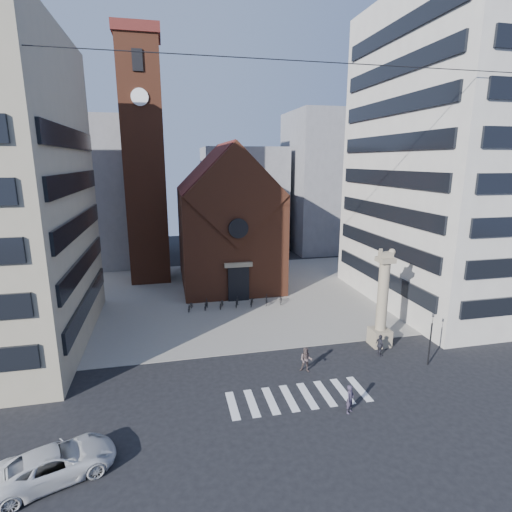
{
  "coord_description": "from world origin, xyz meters",
  "views": [
    {
      "loc": [
        -7.6,
        -26.07,
        15.74
      ],
      "look_at": [
        0.05,
        8.0,
        7.38
      ],
      "focal_mm": 28.0,
      "sensor_mm": 36.0,
      "label": 1
    }
  ],
  "objects_px": {
    "traffic_light": "(431,338)",
    "white_car": "(55,463)",
    "pedestrian_1": "(306,360)",
    "pedestrian_0": "(350,399)",
    "pedestrian_2": "(380,345)",
    "lion_column": "(382,308)",
    "scooter_0": "(190,306)"
  },
  "relations": [
    {
      "from": "traffic_light",
      "to": "pedestrian_1",
      "type": "bearing_deg",
      "value": 173.56
    },
    {
      "from": "pedestrian_0",
      "to": "scooter_0",
      "type": "distance_m",
      "value": 22.09
    },
    {
      "from": "lion_column",
      "to": "pedestrian_1",
      "type": "relative_size",
      "value": 4.43
    },
    {
      "from": "lion_column",
      "to": "traffic_light",
      "type": "relative_size",
      "value": 2.02
    },
    {
      "from": "scooter_0",
      "to": "pedestrian_1",
      "type": "bearing_deg",
      "value": -45.4
    },
    {
      "from": "lion_column",
      "to": "white_car",
      "type": "bearing_deg",
      "value": -157.05
    },
    {
      "from": "lion_column",
      "to": "scooter_0",
      "type": "height_order",
      "value": "lion_column"
    },
    {
      "from": "lion_column",
      "to": "pedestrian_2",
      "type": "distance_m",
      "value": 3.28
    },
    {
      "from": "lion_column",
      "to": "pedestrian_0",
      "type": "height_order",
      "value": "lion_column"
    },
    {
      "from": "lion_column",
      "to": "traffic_light",
      "type": "distance_m",
      "value": 4.62
    },
    {
      "from": "white_car",
      "to": "pedestrian_0",
      "type": "bearing_deg",
      "value": -104.95
    },
    {
      "from": "pedestrian_1",
      "to": "pedestrian_2",
      "type": "height_order",
      "value": "pedestrian_1"
    },
    {
      "from": "traffic_light",
      "to": "white_car",
      "type": "relative_size",
      "value": 0.73
    },
    {
      "from": "white_car",
      "to": "pedestrian_1",
      "type": "bearing_deg",
      "value": -86.56
    },
    {
      "from": "traffic_light",
      "to": "white_car",
      "type": "distance_m",
      "value": 26.51
    },
    {
      "from": "white_car",
      "to": "scooter_0",
      "type": "xyz_separation_m",
      "value": [
        8.14,
        21.97,
        -0.28
      ]
    },
    {
      "from": "pedestrian_2",
      "to": "scooter_0",
      "type": "height_order",
      "value": "pedestrian_2"
    },
    {
      "from": "lion_column",
      "to": "scooter_0",
      "type": "distance_m",
      "value": 19.87
    },
    {
      "from": "traffic_light",
      "to": "white_car",
      "type": "height_order",
      "value": "traffic_light"
    },
    {
      "from": "traffic_light",
      "to": "scooter_0",
      "type": "height_order",
      "value": "traffic_light"
    },
    {
      "from": "scooter_0",
      "to": "pedestrian_2",
      "type": "bearing_deg",
      "value": -26.42
    },
    {
      "from": "white_car",
      "to": "scooter_0",
      "type": "relative_size",
      "value": 3.18
    },
    {
      "from": "white_car",
      "to": "lion_column",
      "type": "bearing_deg",
      "value": -87.81
    },
    {
      "from": "lion_column",
      "to": "pedestrian_2",
      "type": "relative_size",
      "value": 4.69
    },
    {
      "from": "traffic_light",
      "to": "lion_column",
      "type": "bearing_deg",
      "value": 116.46
    },
    {
      "from": "pedestrian_2",
      "to": "pedestrian_0",
      "type": "bearing_deg",
      "value": 135.18
    },
    {
      "from": "pedestrian_0",
      "to": "pedestrian_1",
      "type": "height_order",
      "value": "pedestrian_1"
    },
    {
      "from": "traffic_light",
      "to": "white_car",
      "type": "bearing_deg",
      "value": -166.75
    },
    {
      "from": "traffic_light",
      "to": "pedestrian_2",
      "type": "distance_m",
      "value": 3.95
    },
    {
      "from": "pedestrian_1",
      "to": "traffic_light",
      "type": "bearing_deg",
      "value": 19.79
    },
    {
      "from": "white_car",
      "to": "pedestrian_0",
      "type": "height_order",
      "value": "pedestrian_0"
    },
    {
      "from": "pedestrian_2",
      "to": "pedestrian_1",
      "type": "bearing_deg",
      "value": 95.8
    }
  ]
}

